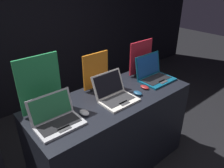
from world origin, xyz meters
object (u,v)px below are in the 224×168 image
(promo_stand_front, at_px, (40,86))
(laptop_middle, at_px, (115,94))
(laptop_back, at_px, (154,74))
(mouse_front, at_px, (84,113))
(mouse_back, at_px, (145,87))
(promo_stand_middle, at_px, (96,72))
(laptop_front, at_px, (57,118))
(mouse_middle, at_px, (138,93))
(promo_stand_back, at_px, (141,59))

(promo_stand_front, xyz_separation_m, laptop_middle, (0.63, -0.27, -0.20))
(laptop_back, bearing_deg, mouse_front, -176.25)
(mouse_front, xyz_separation_m, mouse_back, (0.78, -0.02, -0.00))
(laptop_middle, relative_size, mouse_back, 3.24)
(promo_stand_front, xyz_separation_m, promo_stand_middle, (0.63, 0.04, -0.06))
(laptop_front, xyz_separation_m, promo_stand_front, (0.00, 0.26, 0.20))
(mouse_middle, xyz_separation_m, mouse_back, (0.15, 0.04, -0.00))
(mouse_back, bearing_deg, mouse_front, 178.54)
(laptop_front, xyz_separation_m, promo_stand_middle, (0.63, 0.30, 0.14))
(laptop_front, height_order, promo_stand_front, promo_stand_front)
(mouse_middle, relative_size, mouse_back, 0.95)
(promo_stand_middle, bearing_deg, promo_stand_back, -3.56)
(mouse_front, relative_size, promo_stand_back, 0.27)
(laptop_back, height_order, promo_stand_back, promo_stand_back)
(promo_stand_back, bearing_deg, promo_stand_front, 179.96)
(promo_stand_front, height_order, laptop_back, promo_stand_front)
(mouse_middle, bearing_deg, mouse_front, 174.21)
(laptop_back, bearing_deg, promo_stand_back, 90.00)
(laptop_front, distance_m, mouse_front, 0.26)
(laptop_front, height_order, promo_stand_middle, promo_stand_middle)
(mouse_middle, xyz_separation_m, promo_stand_middle, (-0.25, 0.39, 0.18))
(mouse_middle, distance_m, promo_stand_back, 0.57)
(mouse_middle, bearing_deg, mouse_back, 15.69)
(laptop_middle, bearing_deg, laptop_back, 4.46)
(mouse_front, bearing_deg, promo_stand_back, 15.55)
(promo_stand_middle, height_order, laptop_back, promo_stand_middle)
(mouse_middle, height_order, mouse_back, mouse_middle)
(mouse_front, bearing_deg, mouse_back, -1.46)
(promo_stand_middle, height_order, promo_stand_back, promo_stand_back)
(promo_stand_front, bearing_deg, promo_stand_back, -0.04)
(laptop_back, xyz_separation_m, mouse_back, (-0.25, -0.09, -0.05))
(promo_stand_back, bearing_deg, mouse_back, -129.19)
(laptop_front, height_order, mouse_front, laptop_front)
(promo_stand_front, xyz_separation_m, promo_stand_back, (1.28, -0.00, -0.06))
(promo_stand_front, distance_m, laptop_middle, 0.71)
(promo_stand_middle, xyz_separation_m, laptop_back, (0.65, -0.26, -0.13))
(mouse_front, xyz_separation_m, promo_stand_middle, (0.38, 0.33, 0.18))
(promo_stand_middle, bearing_deg, laptop_back, -21.73)
(laptop_middle, bearing_deg, promo_stand_front, 156.75)
(promo_stand_front, bearing_deg, laptop_front, -90.00)
(laptop_front, distance_m, mouse_back, 1.03)
(mouse_front, distance_m, mouse_middle, 0.63)
(laptop_front, xyz_separation_m, mouse_front, (0.25, -0.03, -0.04))
(laptop_back, bearing_deg, laptop_middle, -175.54)
(laptop_back, bearing_deg, promo_stand_front, 170.26)
(mouse_back, bearing_deg, laptop_back, 19.28)
(laptop_front, relative_size, mouse_front, 3.42)
(promo_stand_front, distance_m, mouse_back, 1.10)
(promo_stand_front, relative_size, mouse_back, 4.82)
(mouse_front, distance_m, promo_stand_back, 1.08)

